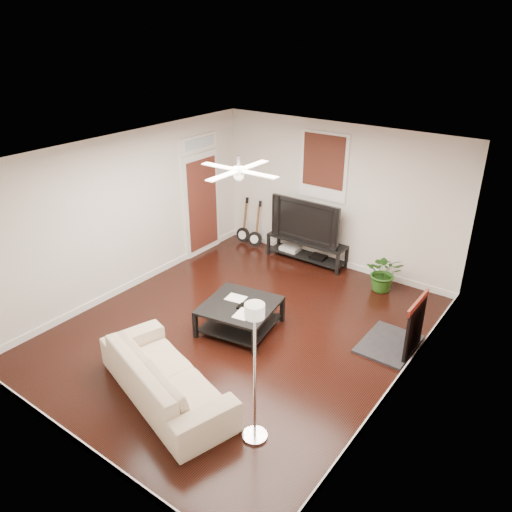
{
  "coord_description": "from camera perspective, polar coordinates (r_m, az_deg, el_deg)",
  "views": [
    {
      "loc": [
        4.12,
        -5.23,
        4.47
      ],
      "look_at": [
        0.0,
        0.4,
        1.15
      ],
      "focal_mm": 35.09,
      "sensor_mm": 36.0,
      "label": 1
    }
  ],
  "objects": [
    {
      "name": "coffee_table",
      "position": [
        7.93,
        -1.84,
        -6.91
      ],
      "size": [
        1.25,
        1.25,
        0.45
      ],
      "primitive_type": "cube",
      "rotation": [
        0.0,
        0.0,
        0.17
      ],
      "color": "black",
      "rests_on": "floor"
    },
    {
      "name": "door_left",
      "position": [
        10.22,
        -6.22,
        6.95
      ],
      "size": [
        0.08,
        1.0,
        2.5
      ],
      "primitive_type": "cube",
      "color": "white",
      "rests_on": "wall_left"
    },
    {
      "name": "fireplace",
      "position": [
        7.65,
        16.29,
        -7.31
      ],
      "size": [
        0.8,
        1.1,
        0.92
      ],
      "primitive_type": "cube",
      "color": "black",
      "rests_on": "floor"
    },
    {
      "name": "guitar_right",
      "position": [
        10.63,
        -0.11,
        3.56
      ],
      "size": [
        0.36,
        0.29,
        1.01
      ],
      "primitive_type": null,
      "rotation": [
        0.0,
        0.0,
        0.24
      ],
      "color": "black",
      "rests_on": "floor"
    },
    {
      "name": "tv_stand",
      "position": [
        10.16,
        5.78,
        0.67
      ],
      "size": [
        1.66,
        0.44,
        0.47
      ],
      "primitive_type": "cube",
      "color": "black",
      "rests_on": "floor"
    },
    {
      "name": "window_back",
      "position": [
        9.65,
        7.72,
        10.09
      ],
      "size": [
        1.0,
        0.06,
        1.3
      ],
      "primitive_type": "cube",
      "color": "black",
      "rests_on": "wall_back"
    },
    {
      "name": "potted_plant",
      "position": [
        9.24,
        14.41,
        -1.82
      ],
      "size": [
        0.81,
        0.77,
        0.72
      ],
      "primitive_type": "imported",
      "rotation": [
        0.0,
        0.0,
        0.4
      ],
      "color": "#245618",
      "rests_on": "floor"
    },
    {
      "name": "floor_lamp",
      "position": [
        5.67,
        -0.15,
        -13.39
      ],
      "size": [
        0.38,
        0.38,
        1.83
      ],
      "primitive_type": null,
      "rotation": [
        0.0,
        0.0,
        -0.3
      ],
      "color": "silver",
      "rests_on": "floor"
    },
    {
      "name": "guitar_left",
      "position": [
        10.85,
        -1.51,
        4.02
      ],
      "size": [
        0.34,
        0.26,
        1.01
      ],
      "primitive_type": null,
      "rotation": [
        0.0,
        0.0,
        0.14
      ],
      "color": "black",
      "rests_on": "floor"
    },
    {
      "name": "room",
      "position": [
        7.33,
        -1.85,
        0.68
      ],
      "size": [
        5.01,
        6.01,
        2.81
      ],
      "color": "black",
      "rests_on": "ground"
    },
    {
      "name": "sofa",
      "position": [
        6.7,
        -10.27,
        -13.25
      ],
      "size": [
        2.4,
        1.5,
        0.65
      ],
      "primitive_type": "imported",
      "rotation": [
        0.0,
        0.0,
        2.84
      ],
      "color": "tan",
      "rests_on": "floor"
    },
    {
      "name": "ceiling_fan",
      "position": [
        6.92,
        -1.99,
        9.74
      ],
      "size": [
        1.24,
        1.24,
        0.32
      ],
      "primitive_type": null,
      "color": "white",
      "rests_on": "ceiling"
    },
    {
      "name": "brick_accent",
      "position": [
        7.14,
        19.34,
        -1.59
      ],
      "size": [
        0.02,
        2.2,
        2.8
      ],
      "primitive_type": "cube",
      "color": "#963E30",
      "rests_on": "floor"
    },
    {
      "name": "tv",
      "position": [
        9.92,
        6.0,
        4.17
      ],
      "size": [
        1.49,
        0.2,
        0.86
      ],
      "primitive_type": "imported",
      "color": "black",
      "rests_on": "tv_stand"
    }
  ]
}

